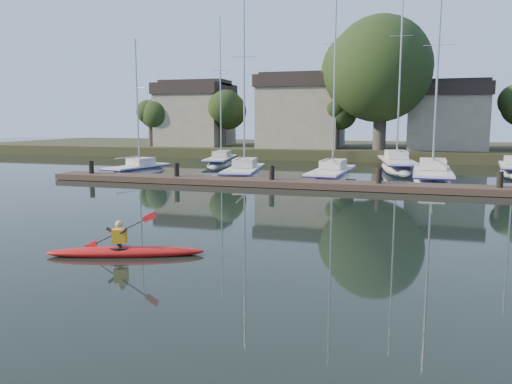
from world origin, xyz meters
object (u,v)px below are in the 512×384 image
(sailboat_0, at_px, (138,175))
(sailboat_2, at_px, (331,181))
(kayak, at_px, (124,250))
(dock, at_px, (323,184))
(sailboat_6, at_px, (397,170))
(sailboat_1, at_px, (244,179))
(sailboat_5, at_px, (221,166))
(sailboat_3, at_px, (432,184))

(sailboat_0, distance_m, sailboat_2, 13.87)
(kayak, height_order, dock, kayak)
(sailboat_6, bearing_deg, kayak, -110.84)
(sailboat_6, bearing_deg, sailboat_1, -143.85)
(sailboat_5, bearing_deg, sailboat_3, -34.64)
(sailboat_2, bearing_deg, sailboat_6, 69.53)
(sailboat_2, relative_size, sailboat_5, 1.07)
(sailboat_0, height_order, sailboat_5, sailboat_5)
(dock, height_order, sailboat_1, sailboat_1)
(sailboat_5, bearing_deg, sailboat_0, -117.59)
(kayak, relative_size, sailboat_2, 0.30)
(sailboat_6, bearing_deg, sailboat_0, -159.50)
(sailboat_3, distance_m, sailboat_6, 8.77)
(dock, height_order, sailboat_6, sailboat_6)
(sailboat_0, relative_size, sailboat_2, 0.71)
(dock, distance_m, sailboat_3, 7.97)
(sailboat_2, height_order, sailboat_5, sailboat_2)
(sailboat_0, xyz_separation_m, sailboat_3, (20.08, 1.01, -0.04))
(sailboat_3, distance_m, sailboat_5, 18.91)
(kayak, relative_size, sailboat_3, 0.30)
(kayak, relative_size, sailboat_5, 0.32)
(sailboat_2, bearing_deg, dock, -84.07)
(kayak, distance_m, sailboat_1, 20.15)
(kayak, xyz_separation_m, sailboat_1, (-2.89, 19.94, -0.36))
(dock, height_order, sailboat_0, sailboat_0)
(sailboat_2, distance_m, sailboat_3, 6.25)
(kayak, height_order, sailboat_0, sailboat_0)
(sailboat_5, height_order, sailboat_6, sailboat_6)
(sailboat_1, relative_size, sailboat_2, 0.93)
(sailboat_3, bearing_deg, dock, -137.54)
(kayak, relative_size, sailboat_6, 0.25)
(sailboat_0, height_order, sailboat_2, sailboat_2)
(dock, height_order, sailboat_2, sailboat_2)
(sailboat_0, relative_size, sailboat_6, 0.60)
(kayak, distance_m, sailboat_3, 22.80)
(sailboat_2, xyz_separation_m, sailboat_5, (-10.88, 8.53, 0.01))
(sailboat_0, distance_m, sailboat_5, 9.55)
(dock, relative_size, sailboat_2, 2.30)
(kayak, relative_size, sailboat_0, 0.41)
(sailboat_3, xyz_separation_m, sailboat_5, (-17.11, 8.06, 0.04))
(sailboat_1, bearing_deg, kayak, -89.98)
(sailboat_6, bearing_deg, dock, -112.92)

